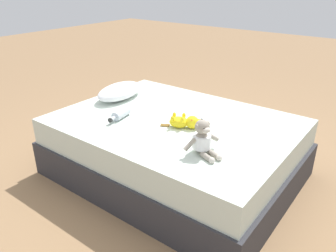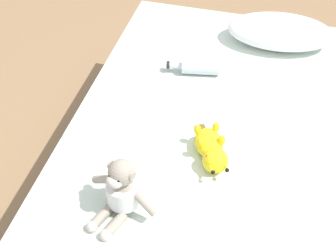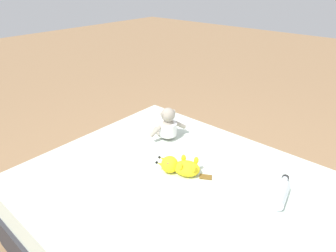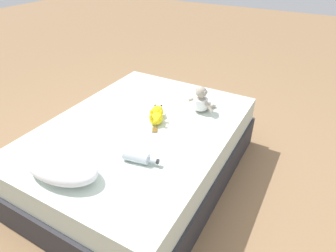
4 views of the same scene
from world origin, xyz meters
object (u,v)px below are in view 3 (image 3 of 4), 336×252
bed (190,227)px  plush_monkey (167,126)px  plush_yellow_creature (180,166)px  glass_bottle (280,193)px

bed → plush_monkey: size_ratio=6.91×
bed → plush_yellow_creature: plush_yellow_creature is taller
plush_yellow_creature → glass_bottle: size_ratio=1.24×
bed → glass_bottle: bearing=123.3°
glass_bottle → plush_monkey: bearing=-96.4°
bed → plush_monkey: bearing=-125.6°
bed → plush_yellow_creature: 0.35m
plush_monkey → bed: bearing=54.4°
plush_monkey → glass_bottle: 0.85m
plush_monkey → glass_bottle: size_ratio=1.10×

